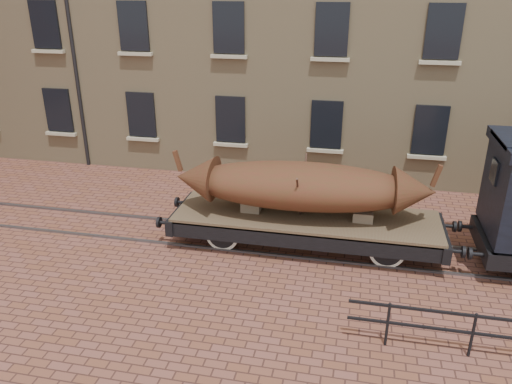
# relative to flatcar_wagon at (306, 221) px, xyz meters

# --- Properties ---
(ground) EXTENTS (90.00, 90.00, 0.00)m
(ground) POSITION_rel_flatcar_wagon_xyz_m (-0.90, 0.00, -0.76)
(ground) COLOR brown
(rail_track) EXTENTS (30.00, 1.52, 0.06)m
(rail_track) POSITION_rel_flatcar_wagon_xyz_m (-0.90, 0.00, -0.73)
(rail_track) COLOR #59595E
(rail_track) RESTS_ON ground
(flatcar_wagon) EXTENTS (8.08, 2.19, 1.22)m
(flatcar_wagon) POSITION_rel_flatcar_wagon_xyz_m (0.00, 0.00, 0.00)
(flatcar_wagon) COLOR #4F3827
(flatcar_wagon) RESTS_ON ground
(iron_boat) EXTENTS (7.06, 2.16, 1.67)m
(iron_boat) POSITION_rel_flatcar_wagon_xyz_m (-0.16, 0.00, 1.05)
(iron_boat) COLOR #512518
(iron_boat) RESTS_ON flatcar_wagon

